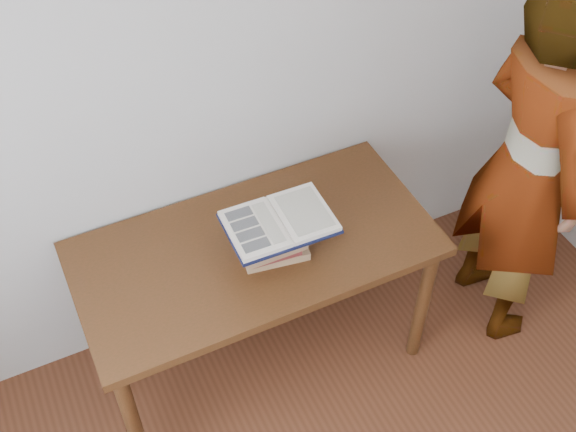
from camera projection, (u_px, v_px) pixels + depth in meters
desk at (256, 262)px, 2.89m from camera, size 1.42×0.71×0.76m
book_stack at (270, 239)px, 2.72m from camera, size 0.29×0.21×0.18m
open_book at (279, 222)px, 2.64m from camera, size 0.40×0.28×0.03m
reader at (527, 170)px, 2.94m from camera, size 0.48×0.68×1.77m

